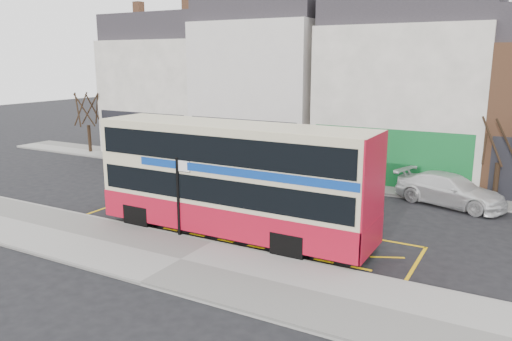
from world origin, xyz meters
The scene contains 15 objects.
ground centered at (0.00, 0.00, 0.00)m, with size 120.00×120.00×0.00m, color black.
pavement centered at (0.00, -2.30, 0.07)m, with size 40.00×4.00×0.15m, color gray.
kerb centered at (0.00, -0.38, 0.07)m, with size 40.00×0.15×0.15m, color gray.
far_pavement centered at (0.00, 11.00, 0.07)m, with size 50.00×3.00×0.15m, color gray.
road_markings centered at (0.00, 1.60, 0.01)m, with size 14.00×3.40×0.01m, color #E6B20C, non-canonical shape.
terrace_far_left centered at (-13.50, 14.99, 4.82)m, with size 8.00×8.01×10.80m.
terrace_left centered at (-5.50, 14.99, 5.32)m, with size 8.00×8.01×11.80m.
terrace_green_shop centered at (3.50, 14.99, 5.07)m, with size 9.00×8.01×11.30m.
double_decker_bus centered at (0.17, 0.86, 2.32)m, with size 11.04×2.58×4.41m.
bus_stop_post centered at (-1.44, -0.39, 1.97)m, with size 0.76×0.13×3.04m.
car_silver centered at (-7.84, 8.26, 0.73)m, with size 1.72×4.28×1.46m, color silver.
car_grey centered at (0.07, 8.23, 0.71)m, with size 1.50×4.30×1.42m, color #414449.
car_white centered at (6.88, 9.39, 0.74)m, with size 2.07×5.10×1.48m, color silver.
street_tree_left centered at (-18.16, 10.62, 3.83)m, with size 2.60×2.60×5.62m.
street_tree_right centered at (8.71, 10.89, 3.61)m, with size 2.46×2.46×5.30m.
Camera 1 is at (9.92, -14.88, 6.78)m, focal length 35.00 mm.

